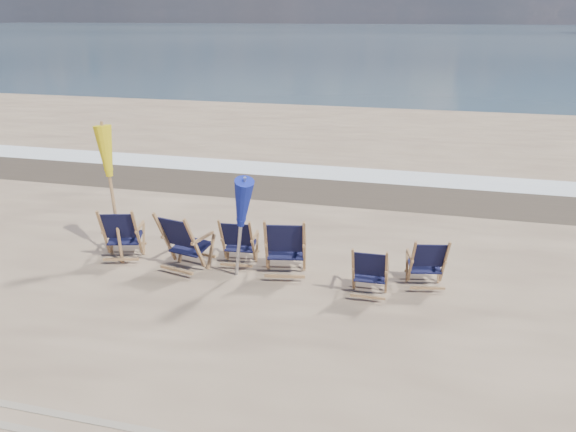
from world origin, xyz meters
name	(u,v)px	position (x,y,z in m)	size (l,w,h in m)	color
ocean	(429,33)	(0.00, 128.00, 0.00)	(400.00, 400.00, 0.00)	#344957
surf_foam	(343,174)	(0.00, 8.30, 0.00)	(200.00, 1.40, 0.01)	silver
wet_sand_strip	(334,189)	(0.00, 6.80, 0.00)	(200.00, 2.60, 0.00)	#42362A
beach_chair_0	(137,235)	(-2.56, 1.66, 0.52)	(0.66, 0.74, 1.03)	black
beach_chair_1	(195,246)	(-1.35, 1.35, 0.55)	(0.70, 0.79, 1.10)	black
beach_chair_2	(252,243)	(-0.55, 1.90, 0.46)	(0.59, 0.67, 0.93)	black
beach_chair_3	(304,249)	(0.40, 1.70, 0.55)	(0.70, 0.79, 1.10)	black
beach_chair_4	(386,274)	(1.75, 1.29, 0.44)	(0.57, 0.64, 0.89)	black
beach_chair_5	(445,264)	(2.60, 1.86, 0.45)	(0.58, 0.65, 0.91)	black
umbrella_yellow	(109,160)	(-2.92, 1.60, 1.84)	(0.30, 0.30, 2.38)	olive
umbrella_blue	(239,199)	(-0.56, 1.32, 1.43)	(0.30, 0.30, 1.94)	#A5A5AD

